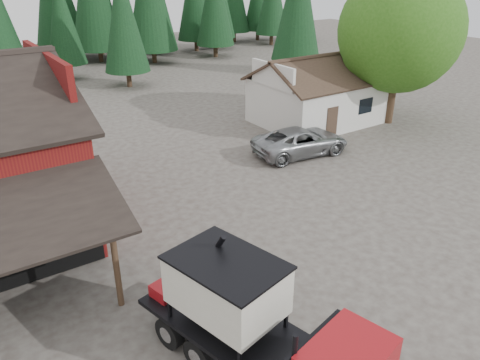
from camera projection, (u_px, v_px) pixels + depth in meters
ground at (293, 278)px, 16.67m from camera, size 120.00×120.00×0.00m
farmhouse at (318, 98)px, 32.31m from camera, size 8.60×6.42×4.65m
deciduous_tree at (400, 35)px, 30.28m from camera, size 8.00×8.00×10.20m
conifer_backdrop at (30, 71)px, 48.15m from camera, size 76.00×16.00×16.00m
near_pine_b at (123, 18)px, 39.71m from camera, size 3.96×3.96×10.40m
near_pine_c at (298, 0)px, 44.41m from camera, size 4.84×4.84×12.40m
feed_truck at (266, 330)px, 11.93m from camera, size 3.98×8.40×3.67m
silver_car at (301, 141)px, 27.07m from camera, size 6.00×3.34×1.59m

